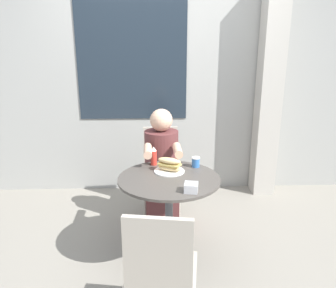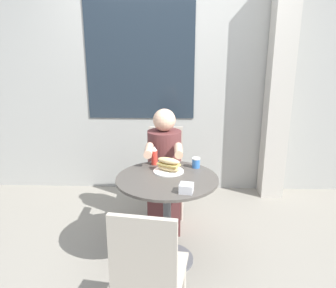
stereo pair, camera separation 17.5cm
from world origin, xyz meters
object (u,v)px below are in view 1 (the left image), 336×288
(cafe_table, at_px, (169,200))
(condiment_bottle, at_px, (154,156))
(seated_diner, at_px, (162,177))
(diner_chair, at_px, (161,162))
(empty_chair_across, at_px, (160,269))
(sandwich_on_plate, at_px, (169,166))
(drink_cup, at_px, (196,162))

(cafe_table, distance_m, condiment_bottle, 0.40)
(seated_diner, bearing_deg, diner_chair, -90.82)
(diner_chair, height_order, empty_chair_across, same)
(cafe_table, bearing_deg, empty_chair_across, -95.59)
(seated_diner, height_order, sandwich_on_plate, seated_diner)
(diner_chair, distance_m, seated_diner, 0.35)
(empty_chair_across, bearing_deg, drink_cup, 81.89)
(seated_diner, distance_m, sandwich_on_plate, 0.51)
(seated_diner, relative_size, empty_chair_across, 1.30)
(sandwich_on_plate, xyz_separation_m, drink_cup, (0.22, 0.10, -0.01))
(sandwich_on_plate, height_order, condiment_bottle, condiment_bottle)
(cafe_table, xyz_separation_m, condiment_bottle, (-0.12, 0.28, 0.26))
(diner_chair, distance_m, empty_chair_across, 1.69)
(cafe_table, distance_m, sandwich_on_plate, 0.26)
(seated_diner, xyz_separation_m, sandwich_on_plate, (0.05, -0.43, 0.27))
(seated_diner, xyz_separation_m, condiment_bottle, (-0.07, -0.27, 0.29))
(empty_chair_across, relative_size, sandwich_on_plate, 3.65)
(cafe_table, bearing_deg, condiment_bottle, 112.29)
(empty_chair_across, distance_m, sandwich_on_plate, 0.95)
(cafe_table, xyz_separation_m, diner_chair, (-0.05, 0.90, -0.01))
(condiment_bottle, bearing_deg, drink_cup, -10.29)
(drink_cup, xyz_separation_m, condiment_bottle, (-0.34, 0.06, 0.03))
(seated_diner, bearing_deg, condiment_bottle, 74.33)
(empty_chair_across, distance_m, condiment_bottle, 1.11)
(cafe_table, bearing_deg, diner_chair, 93.06)
(cafe_table, distance_m, empty_chair_across, 0.80)
(seated_diner, height_order, drink_cup, seated_diner)
(diner_chair, bearing_deg, seated_diner, 89.18)
(seated_diner, distance_m, drink_cup, 0.50)
(seated_diner, bearing_deg, cafe_table, 93.38)
(diner_chair, height_order, drink_cup, diner_chair)
(cafe_table, xyz_separation_m, sandwich_on_plate, (0.01, 0.12, 0.23))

